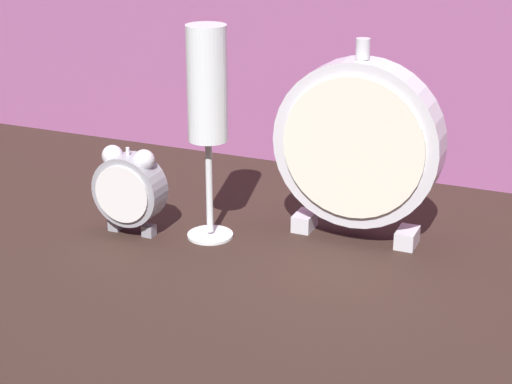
% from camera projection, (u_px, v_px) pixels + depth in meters
% --- Properties ---
extents(ground_plane, '(4.00, 4.00, 0.00)m').
position_uv_depth(ground_plane, '(224.00, 269.00, 0.83)').
color(ground_plane, black).
extents(alarm_clock_twin_bell, '(0.08, 0.03, 0.10)m').
position_uv_depth(alarm_clock_twin_bell, '(129.00, 187.00, 0.89)').
color(alarm_clock_twin_bell, gray).
rests_on(alarm_clock_twin_bell, ground_plane).
extents(mantel_clock_silver, '(0.17, 0.04, 0.21)m').
position_uv_depth(mantel_clock_silver, '(358.00, 145.00, 0.86)').
color(mantel_clock_silver, silver).
rests_on(mantel_clock_silver, ground_plane).
extents(champagne_flute, '(0.05, 0.05, 0.22)m').
position_uv_depth(champagne_flute, '(207.00, 99.00, 0.85)').
color(champagne_flute, silver).
rests_on(champagne_flute, ground_plane).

